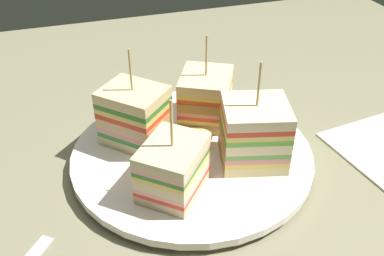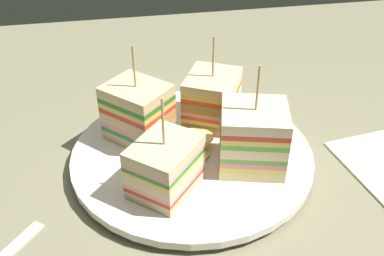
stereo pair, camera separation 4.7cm
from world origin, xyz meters
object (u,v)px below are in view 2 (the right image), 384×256
(sandwich_wedge_1, at_px, (138,112))
(chip_pile, at_px, (188,144))
(sandwich_wedge_2, at_px, (165,166))
(sandwich_wedge_3, at_px, (253,137))
(plate, at_px, (192,155))
(sandwich_wedge_0, at_px, (212,99))

(sandwich_wedge_1, xyz_separation_m, chip_pile, (0.05, -0.04, -0.02))
(sandwich_wedge_2, distance_m, chip_pile, 0.06)
(sandwich_wedge_2, relative_size, chip_pile, 1.48)
(sandwich_wedge_2, bearing_deg, sandwich_wedge_3, -36.41)
(plate, distance_m, sandwich_wedge_3, 0.08)
(plate, height_order, chip_pile, chip_pile)
(sandwich_wedge_2, distance_m, sandwich_wedge_3, 0.10)
(sandwich_wedge_2, bearing_deg, chip_pile, 9.65)
(sandwich_wedge_2, bearing_deg, plate, 6.93)
(plate, xyz_separation_m, chip_pile, (-0.00, -0.00, 0.02))
(plate, height_order, sandwich_wedge_1, sandwich_wedge_1)
(plate, relative_size, sandwich_wedge_1, 2.35)
(sandwich_wedge_3, bearing_deg, sandwich_wedge_2, 27.73)
(sandwich_wedge_0, distance_m, chip_pile, 0.07)
(sandwich_wedge_0, height_order, chip_pile, sandwich_wedge_0)
(sandwich_wedge_3, bearing_deg, chip_pile, -12.90)
(sandwich_wedge_0, relative_size, sandwich_wedge_2, 1.05)
(plate, height_order, sandwich_wedge_3, sandwich_wedge_3)
(sandwich_wedge_0, height_order, sandwich_wedge_2, sandwich_wedge_0)
(sandwich_wedge_2, bearing_deg, sandwich_wedge_0, 7.80)
(plate, xyz_separation_m, sandwich_wedge_2, (-0.04, -0.05, 0.03))
(sandwich_wedge_2, xyz_separation_m, chip_pile, (0.03, 0.05, -0.02))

